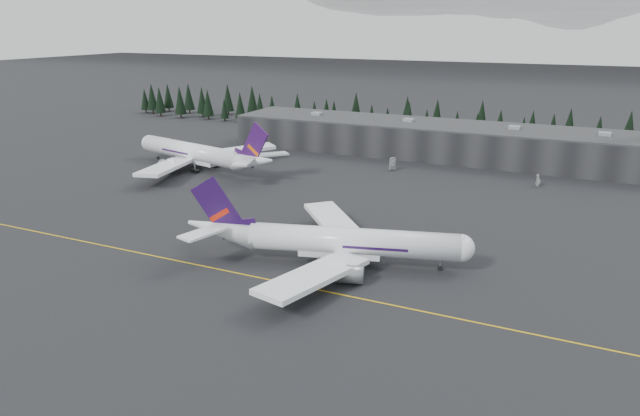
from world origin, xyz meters
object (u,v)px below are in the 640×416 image
at_px(jet_main, 328,241).
at_px(jet_parked, 202,154).
at_px(gse_vehicle_a, 392,169).
at_px(gse_vehicle_b, 538,184).
at_px(terminal, 432,139).

relative_size(jet_main, jet_parked, 0.93).
relative_size(gse_vehicle_a, gse_vehicle_b, 1.19).
distance_m(jet_parked, gse_vehicle_a, 67.49).
height_order(terminal, gse_vehicle_b, terminal).
bearing_deg(terminal, jet_parked, -140.09).
bearing_deg(jet_parked, gse_vehicle_b, -153.40).
distance_m(jet_main, jet_parked, 93.67).
bearing_deg(gse_vehicle_b, terminal, -140.51).
relative_size(jet_main, gse_vehicle_b, 15.16).
bearing_deg(jet_main, jet_parked, 127.15).
height_order(terminal, jet_main, jet_main).
bearing_deg(jet_main, gse_vehicle_b, 51.38).
xyz_separation_m(jet_main, gse_vehicle_a, (-12.52, 84.02, -4.52)).
bearing_deg(terminal, jet_main, -86.96).
bearing_deg(gse_vehicle_a, jet_main, -110.41).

